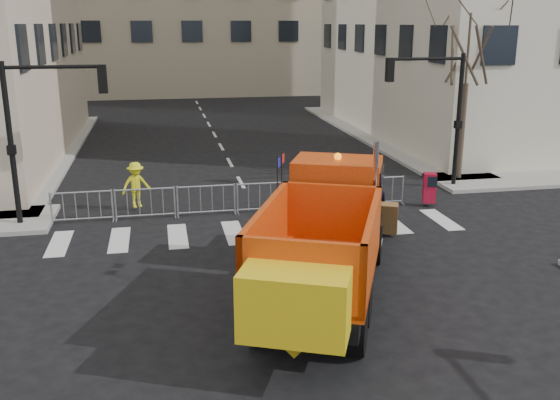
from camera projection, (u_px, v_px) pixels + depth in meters
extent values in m
plane|color=black|center=(306.00, 302.00, 15.18)|extent=(120.00, 120.00, 0.00)
cube|color=gray|center=(253.00, 203.00, 23.18)|extent=(64.00, 5.00, 0.15)
cylinder|color=black|center=(11.00, 147.00, 20.03)|extent=(0.18, 0.18, 5.40)
cylinder|color=black|center=(458.00, 122.00, 24.98)|extent=(0.18, 0.18, 5.40)
cube|color=black|center=(326.00, 262.00, 15.17)|extent=(4.89, 7.40, 0.44)
cylinder|color=black|center=(303.00, 240.00, 17.89)|extent=(0.75, 1.13, 1.08)
cylinder|color=black|center=(375.00, 245.00, 17.47)|extent=(0.75, 1.13, 1.08)
cylinder|color=black|center=(273.00, 295.00, 14.28)|extent=(0.75, 1.13, 1.08)
cylinder|color=black|center=(363.00, 303.00, 13.86)|extent=(0.75, 1.13, 1.08)
cylinder|color=black|center=(259.00, 320.00, 13.08)|extent=(0.75, 1.13, 1.08)
cylinder|color=black|center=(358.00, 330.00, 12.66)|extent=(0.75, 1.13, 1.08)
cube|color=#C73D0B|center=(342.00, 200.00, 17.94)|extent=(2.52, 2.27, 0.98)
cube|color=#C73D0B|center=(337.00, 192.00, 16.57)|extent=(2.70, 2.34, 1.77)
cylinder|color=silver|center=(375.00, 188.00, 15.57)|extent=(0.14, 0.14, 2.36)
cube|color=#C73D0B|center=(318.00, 241.00, 13.59)|extent=(3.98, 4.95, 1.62)
cube|color=yellow|center=(294.00, 305.00, 11.17)|extent=(2.20, 1.68, 1.28)
cube|color=brown|center=(347.00, 216.00, 19.78)|extent=(3.11, 1.77, 1.11)
imported|color=black|center=(372.00, 223.00, 18.53)|extent=(0.68, 0.68, 1.59)
imported|color=black|center=(374.00, 204.00, 19.89)|extent=(1.14, 1.02, 1.92)
imported|color=black|center=(351.00, 203.00, 20.44)|extent=(0.93, 1.06, 1.71)
imported|color=yellow|center=(136.00, 185.00, 22.23)|extent=(1.20, 0.93, 1.64)
cube|color=maroon|center=(429.00, 188.00, 22.89)|extent=(0.55, 0.52, 1.10)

